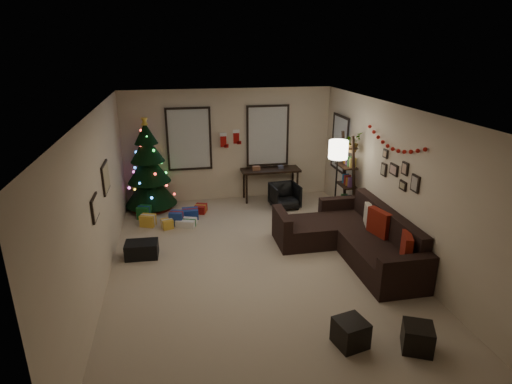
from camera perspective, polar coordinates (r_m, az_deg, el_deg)
floor at (r=7.48m, az=0.13°, el=-9.91°), size 7.00×7.00×0.00m
ceiling at (r=6.59m, az=0.15°, el=11.01°), size 7.00×7.00×0.00m
wall_back at (r=10.24m, az=-3.69°, el=6.35°), size 5.00×0.00×5.00m
wall_front at (r=3.92m, az=10.62°, el=-17.25°), size 5.00×0.00×5.00m
wall_left at (r=6.91m, az=-20.65°, el=-1.45°), size 0.00×7.00×7.00m
wall_right at (r=7.78m, az=18.53°, el=1.08°), size 0.00×7.00×7.00m
window_back_left at (r=10.09m, az=-9.09°, el=7.12°), size 1.05×0.06×1.50m
window_back_right at (r=10.33m, az=1.58°, el=7.64°), size 1.05×0.06×1.50m
window_right_wall at (r=9.93m, az=11.40°, el=6.48°), size 0.06×0.90×1.30m
christmas_tree at (r=9.96m, az=-14.36°, el=2.82°), size 1.19×1.19×2.21m
presents at (r=9.33m, az=-11.14°, el=-3.30°), size 1.50×1.01×0.30m
sofa at (r=7.97m, az=13.05°, el=-6.16°), size 1.95×2.83×0.88m
pillow_red_a at (r=7.09m, az=19.78°, el=-7.08°), size 0.27×0.45×0.44m
pillow_red_b at (r=7.83m, az=16.36°, el=-4.13°), size 0.25×0.52×0.50m
pillow_cream at (r=8.18m, az=15.02°, el=-3.04°), size 0.22×0.41×0.39m
ottoman_near at (r=5.80m, az=12.72°, el=-18.15°), size 0.45×0.45×0.36m
ottoman_far at (r=5.96m, az=21.09°, el=-17.98°), size 0.48×0.48×0.35m
desk at (r=10.31m, az=1.98°, el=2.65°), size 1.44×0.51×0.77m
desk_chair at (r=9.88m, az=3.93°, el=-0.52°), size 0.63×0.60×0.59m
bookshelf at (r=9.18m, az=12.36°, el=1.69°), size 0.30×0.57×1.94m
potted_plant at (r=8.87m, az=13.02°, el=7.00°), size 0.63×0.61×0.53m
floor_lamp at (r=8.69m, az=11.07°, el=4.91°), size 0.39×0.39×1.84m
art_map at (r=7.60m, az=-19.77°, el=1.86°), size 0.04×0.60×0.50m
art_abstract at (r=6.53m, az=-21.05°, el=-2.04°), size 0.04×0.45×0.35m
gallery at (r=7.64m, az=18.84°, el=2.47°), size 0.03×1.25×0.54m
garland at (r=7.71m, az=18.18°, el=6.43°), size 0.08×1.90×0.30m
stocking_left at (r=10.05m, az=-4.42°, el=7.08°), size 0.20×0.05×0.36m
stocking_right at (r=10.22m, az=-2.67°, el=7.54°), size 0.20×0.05×0.36m
storage_bin at (r=7.96m, az=-15.26°, el=-7.56°), size 0.60×0.41×0.29m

